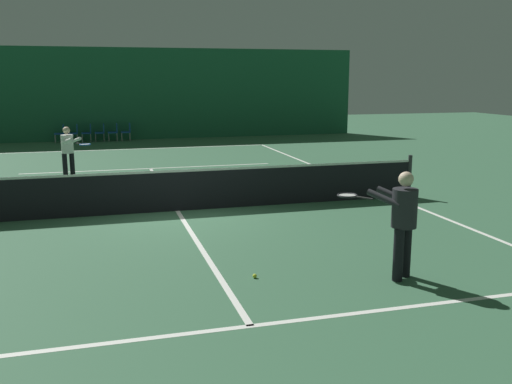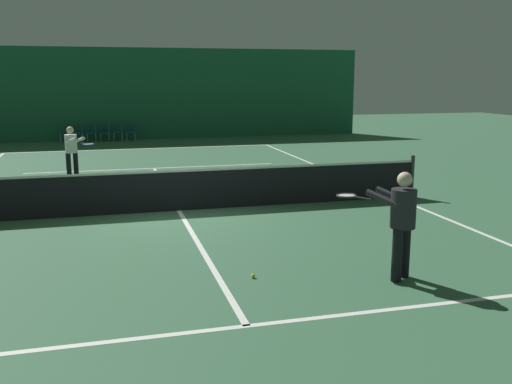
{
  "view_description": "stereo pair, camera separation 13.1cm",
  "coord_description": "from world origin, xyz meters",
  "px_view_note": "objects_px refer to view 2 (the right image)",
  "views": [
    {
      "loc": [
        -1.72,
        -12.73,
        3.02
      ],
      "look_at": [
        1.06,
        -2.88,
        0.95
      ],
      "focal_mm": 40.0,
      "sensor_mm": 36.0,
      "label": 1
    },
    {
      "loc": [
        -1.59,
        -12.76,
        3.02
      ],
      "look_at": [
        1.06,
        -2.88,
        0.95
      ],
      "focal_mm": 40.0,
      "sensor_mm": 36.0,
      "label": 2
    }
  ],
  "objects_px": {
    "courtside_chair_3": "(106,131)",
    "courtside_chair_4": "(119,131)",
    "tennis_ball": "(253,276)",
    "tennis_net": "(178,189)",
    "player_far": "(72,148)",
    "courtside_chair_1": "(80,132)",
    "courtside_chair_0": "(66,132)",
    "courtside_chair_2": "(93,131)",
    "player_near": "(400,217)",
    "courtside_chair_5": "(132,130)"
  },
  "relations": [
    {
      "from": "player_far",
      "to": "courtside_chair_4",
      "type": "xyz_separation_m",
      "value": [
        1.68,
        10.09,
        -0.42
      ]
    },
    {
      "from": "courtside_chair_0",
      "to": "tennis_ball",
      "type": "relative_size",
      "value": 12.73
    },
    {
      "from": "player_near",
      "to": "courtside_chair_3",
      "type": "relative_size",
      "value": 1.96
    },
    {
      "from": "courtside_chair_4",
      "to": "tennis_ball",
      "type": "xyz_separation_m",
      "value": [
        1.35,
        -20.06,
        -0.45
      ]
    },
    {
      "from": "tennis_net",
      "to": "player_near",
      "type": "xyz_separation_m",
      "value": [
        2.63,
        -5.35,
        0.45
      ]
    },
    {
      "from": "tennis_net",
      "to": "player_far",
      "type": "xyz_separation_m",
      "value": [
        -2.52,
        5.21,
        0.39
      ]
    },
    {
      "from": "courtside_chair_5",
      "to": "courtside_chair_4",
      "type": "bearing_deg",
      "value": -90.0
    },
    {
      "from": "tennis_ball",
      "to": "player_near",
      "type": "bearing_deg",
      "value": -15.33
    },
    {
      "from": "courtside_chair_5",
      "to": "tennis_ball",
      "type": "xyz_separation_m",
      "value": [
        0.75,
        -20.06,
        -0.45
      ]
    },
    {
      "from": "courtside_chair_2",
      "to": "player_far",
      "type": "bearing_deg",
      "value": -2.68
    },
    {
      "from": "courtside_chair_3",
      "to": "courtside_chair_2",
      "type": "bearing_deg",
      "value": -90.0
    },
    {
      "from": "courtside_chair_3",
      "to": "courtside_chair_4",
      "type": "xyz_separation_m",
      "value": [
        0.6,
        0.0,
        0.0
      ]
    },
    {
      "from": "tennis_net",
      "to": "player_near",
      "type": "height_order",
      "value": "player_near"
    },
    {
      "from": "courtside_chair_3",
      "to": "courtside_chair_5",
      "type": "xyz_separation_m",
      "value": [
        1.21,
        0.0,
        0.0
      ]
    },
    {
      "from": "tennis_net",
      "to": "courtside_chair_1",
      "type": "bearing_deg",
      "value": 99.84
    },
    {
      "from": "tennis_net",
      "to": "courtside_chair_5",
      "type": "height_order",
      "value": "tennis_net"
    },
    {
      "from": "tennis_net",
      "to": "tennis_ball",
      "type": "height_order",
      "value": "tennis_net"
    },
    {
      "from": "player_near",
      "to": "courtside_chair_2",
      "type": "xyz_separation_m",
      "value": [
        -4.68,
        20.64,
        -0.48
      ]
    },
    {
      "from": "player_far",
      "to": "courtside_chair_3",
      "type": "relative_size",
      "value": 1.85
    },
    {
      "from": "courtside_chair_3",
      "to": "tennis_ball",
      "type": "bearing_deg",
      "value": 5.57
    },
    {
      "from": "courtside_chair_1",
      "to": "courtside_chair_2",
      "type": "bearing_deg",
      "value": 90.0
    },
    {
      "from": "player_far",
      "to": "courtside_chair_4",
      "type": "height_order",
      "value": "player_far"
    },
    {
      "from": "player_far",
      "to": "courtside_chair_0",
      "type": "distance_m",
      "value": 10.12
    },
    {
      "from": "player_far",
      "to": "courtside_chair_1",
      "type": "bearing_deg",
      "value": 147.21
    },
    {
      "from": "player_far",
      "to": "courtside_chair_1",
      "type": "xyz_separation_m",
      "value": [
        -0.13,
        10.09,
        -0.42
      ]
    },
    {
      "from": "courtside_chair_3",
      "to": "courtside_chair_4",
      "type": "height_order",
      "value": "same"
    },
    {
      "from": "courtside_chair_1",
      "to": "courtside_chair_5",
      "type": "bearing_deg",
      "value": 90.0
    },
    {
      "from": "player_near",
      "to": "player_far",
      "type": "relative_size",
      "value": 1.06
    },
    {
      "from": "courtside_chair_0",
      "to": "tennis_net",
      "type": "bearing_deg",
      "value": 12.02
    },
    {
      "from": "courtside_chair_2",
      "to": "courtside_chair_3",
      "type": "xyz_separation_m",
      "value": [
        0.6,
        0.0,
        0.0
      ]
    },
    {
      "from": "courtside_chair_1",
      "to": "tennis_ball",
      "type": "bearing_deg",
      "value": 8.97
    },
    {
      "from": "player_near",
      "to": "courtside_chair_1",
      "type": "bearing_deg",
      "value": -19.79
    },
    {
      "from": "player_near",
      "to": "courtside_chair_2",
      "type": "bearing_deg",
      "value": -21.38
    },
    {
      "from": "player_near",
      "to": "player_far",
      "type": "bearing_deg",
      "value": -8.12
    },
    {
      "from": "tennis_net",
      "to": "courtside_chair_2",
      "type": "xyz_separation_m",
      "value": [
        -2.05,
        15.3,
        -0.03
      ]
    },
    {
      "from": "player_near",
      "to": "courtside_chair_2",
      "type": "height_order",
      "value": "player_near"
    },
    {
      "from": "player_near",
      "to": "courtside_chair_0",
      "type": "xyz_separation_m",
      "value": [
        -5.89,
        20.64,
        -0.48
      ]
    },
    {
      "from": "player_near",
      "to": "player_far",
      "type": "height_order",
      "value": "player_near"
    },
    {
      "from": "courtside_chair_1",
      "to": "courtside_chair_3",
      "type": "height_order",
      "value": "same"
    },
    {
      "from": "courtside_chair_0",
      "to": "courtside_chair_2",
      "type": "relative_size",
      "value": 1.0
    },
    {
      "from": "courtside_chair_0",
      "to": "courtside_chair_4",
      "type": "bearing_deg",
      "value": 90.0
    },
    {
      "from": "player_far",
      "to": "courtside_chair_1",
      "type": "relative_size",
      "value": 1.85
    },
    {
      "from": "player_near",
      "to": "courtside_chair_4",
      "type": "xyz_separation_m",
      "value": [
        -3.47,
        20.64,
        -0.48
      ]
    },
    {
      "from": "player_far",
      "to": "courtside_chair_2",
      "type": "bearing_deg",
      "value": 143.78
    },
    {
      "from": "player_near",
      "to": "tennis_ball",
      "type": "xyz_separation_m",
      "value": [
        -2.12,
        0.58,
        -0.93
      ]
    },
    {
      "from": "courtside_chair_3",
      "to": "tennis_ball",
      "type": "height_order",
      "value": "courtside_chair_3"
    },
    {
      "from": "tennis_ball",
      "to": "tennis_net",
      "type": "bearing_deg",
      "value": 96.13
    },
    {
      "from": "courtside_chair_3",
      "to": "player_near",
      "type": "bearing_deg",
      "value": 11.17
    },
    {
      "from": "tennis_net",
      "to": "courtside_chair_5",
      "type": "distance_m",
      "value": 15.3
    },
    {
      "from": "courtside_chair_0",
      "to": "courtside_chair_2",
      "type": "height_order",
      "value": "same"
    }
  ]
}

